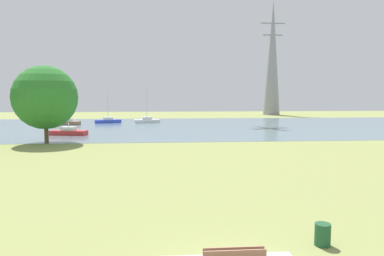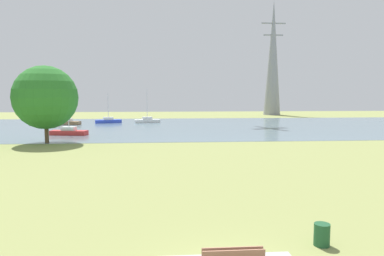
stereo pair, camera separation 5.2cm
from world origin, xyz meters
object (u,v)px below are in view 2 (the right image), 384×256
(sailboat_red, at_px, (69,132))
(electricity_pylon, at_px, (273,58))
(litter_bin, at_px, (322,235))
(sailboat_white, at_px, (147,120))
(sailboat_blue, at_px, (108,121))
(tree_west_far, at_px, (45,97))
(sailboat_brown, at_px, (67,122))

(sailboat_red, bearing_deg, electricity_pylon, 47.20)
(electricity_pylon, bearing_deg, litter_bin, -105.89)
(sailboat_white, bearing_deg, litter_bin, -81.14)
(sailboat_blue, bearing_deg, tree_west_far, -95.06)
(sailboat_brown, distance_m, sailboat_white, 14.51)
(litter_bin, xyz_separation_m, sailboat_white, (-8.79, 56.36, 0.06))
(sailboat_brown, height_order, electricity_pylon, electricity_pylon)
(litter_bin, height_order, tree_west_far, tree_west_far)
(sailboat_white, xyz_separation_m, sailboat_red, (-9.41, -20.10, -0.00))
(sailboat_white, height_order, sailboat_red, sailboat_white)
(tree_west_far, bearing_deg, electricity_pylon, 51.56)
(sailboat_brown, xyz_separation_m, sailboat_red, (4.73, -16.85, 0.00))
(sailboat_blue, bearing_deg, electricity_pylon, 32.06)
(sailboat_blue, relative_size, sailboat_white, 0.87)
(sailboat_red, distance_m, electricity_pylon, 62.28)
(sailboat_brown, bearing_deg, tree_west_far, -79.95)
(sailboat_brown, height_order, tree_west_far, tree_west_far)
(sailboat_white, height_order, electricity_pylon, electricity_pylon)
(tree_west_far, bearing_deg, sailboat_blue, 84.94)
(sailboat_brown, xyz_separation_m, tree_west_far, (4.38, -24.69, 4.60))
(sailboat_white, xyz_separation_m, tree_west_far, (-9.76, -27.95, 4.59))
(litter_bin, distance_m, tree_west_far, 34.24)
(sailboat_red, xyz_separation_m, electricity_pylon, (41.16, 44.46, 14.43))
(tree_west_far, bearing_deg, litter_bin, -56.86)
(sailboat_brown, relative_size, tree_west_far, 0.70)
(sailboat_white, bearing_deg, sailboat_blue, -179.13)
(sailboat_blue, distance_m, sailboat_white, 7.30)
(tree_west_far, bearing_deg, sailboat_white, 70.75)
(sailboat_red, bearing_deg, litter_bin, -63.35)
(sailboat_red, xyz_separation_m, tree_west_far, (-0.35, -7.85, 4.59))
(sailboat_blue, bearing_deg, litter_bin, -74.04)
(electricity_pylon, bearing_deg, sailboat_blue, -147.94)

